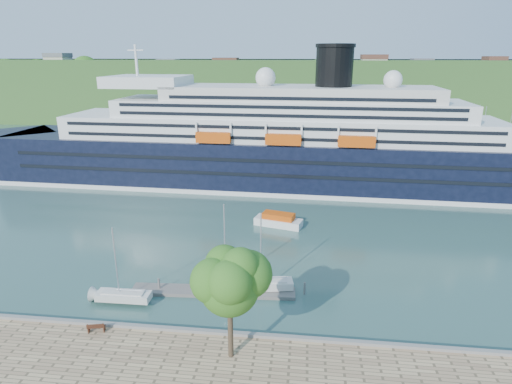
% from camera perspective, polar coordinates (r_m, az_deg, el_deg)
% --- Properties ---
extents(ground, '(400.00, 400.00, 0.00)m').
position_cam_1_polar(ground, '(44.14, -10.19, -18.65)').
color(ground, '#325950').
rests_on(ground, ground).
extents(far_hillside, '(400.00, 50.00, 24.00)m').
position_cam_1_polar(far_hillside, '(179.65, 3.10, 13.38)').
color(far_hillside, '#2A5220').
rests_on(far_hillside, ground).
extents(quay_coping, '(220.00, 0.50, 0.30)m').
position_cam_1_polar(quay_coping, '(43.32, -10.35, -17.58)').
color(quay_coping, slate).
rests_on(quay_coping, promenade).
extents(cruise_ship, '(125.45, 21.93, 28.06)m').
position_cam_1_polar(cruise_ship, '(87.14, 1.25, 9.95)').
color(cruise_ship, black).
rests_on(cruise_ship, ground).
extents(park_bench, '(1.82, 1.07, 1.09)m').
position_cam_1_polar(park_bench, '(44.98, -20.52, -16.45)').
color(park_bench, '#4F2716').
rests_on(park_bench, promenade).
extents(promenade_tree, '(6.77, 6.77, 11.22)m').
position_cam_1_polar(promenade_tree, '(36.78, -3.52, -14.11)').
color(promenade_tree, '#2A6219').
rests_on(promenade_tree, promenade).
extents(floating_pontoon, '(18.85, 3.42, 0.42)m').
position_cam_1_polar(floating_pontoon, '(50.47, -5.73, -13.04)').
color(floating_pontoon, slate).
rests_on(floating_pontoon, ground).
extents(sailboat_white_near, '(6.60, 1.89, 8.51)m').
position_cam_1_polar(sailboat_white_near, '(48.65, -17.61, -9.67)').
color(sailboat_white_near, silver).
rests_on(sailboat_white_near, ground).
extents(sailboat_red, '(7.56, 2.51, 9.62)m').
position_cam_1_polar(sailboat_red, '(49.89, -3.59, -7.38)').
color(sailboat_red, maroon).
rests_on(sailboat_red, ground).
extents(sailboat_white_far, '(7.30, 3.23, 9.12)m').
position_cam_1_polar(sailboat_white_far, '(48.42, 1.23, -8.50)').
color(sailboat_white_far, silver).
rests_on(sailboat_white_far, ground).
extents(tender_launch, '(7.99, 4.47, 2.09)m').
position_cam_1_polar(tender_launch, '(68.15, 3.01, -3.68)').
color(tender_launch, '#CE4A0C').
rests_on(tender_launch, ground).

